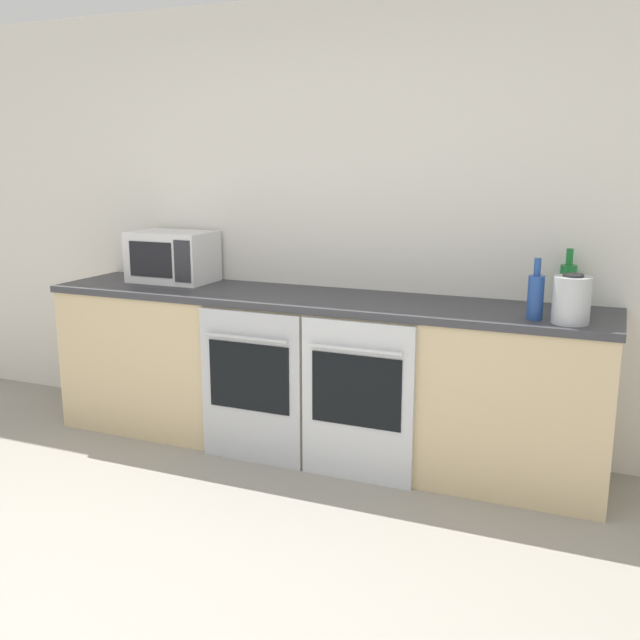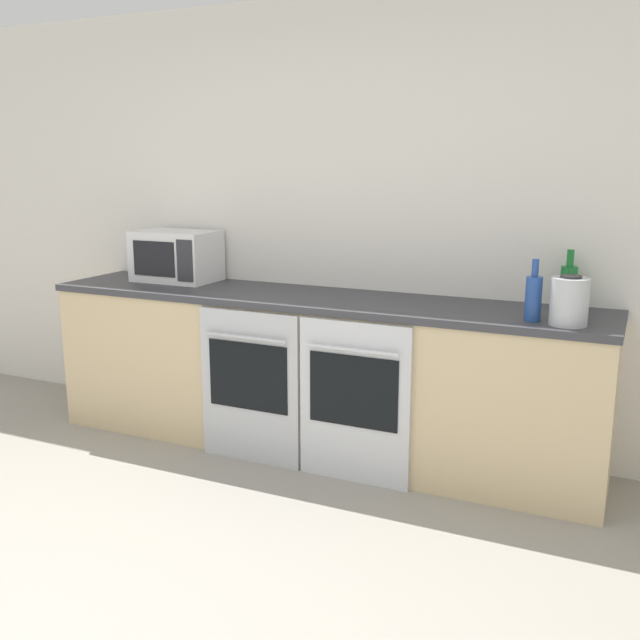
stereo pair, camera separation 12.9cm
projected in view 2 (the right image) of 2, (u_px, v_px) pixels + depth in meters
The scene contains 8 objects.
wall_back at pixel (339, 224), 4.28m from camera, with size 10.00×0.06×2.60m.
counter_back at pixel (315, 373), 4.16m from camera, with size 3.28×0.65×0.92m.
oven_left at pixel (249, 386), 3.97m from camera, with size 0.61×0.06×0.87m.
oven_right at pixel (354, 402), 3.72m from camera, with size 0.61×0.06×0.87m.
microwave at pixel (176, 256), 4.55m from camera, with size 0.51×0.35×0.32m.
bottle_blue at pixel (533, 297), 3.40m from camera, with size 0.08×0.08×0.30m.
bottle_green at pixel (568, 285), 3.69m from camera, with size 0.09×0.09×0.31m.
kettle at pixel (569, 301), 3.30m from camera, with size 0.17×0.17×0.24m.
Camera 2 is at (1.70, -1.44, 1.66)m, focal length 40.00 mm.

